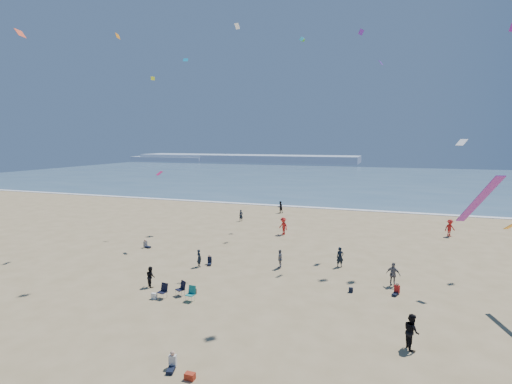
% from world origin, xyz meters
% --- Properties ---
extents(ground, '(220.00, 220.00, 0.00)m').
position_xyz_m(ground, '(0.00, 0.00, 0.00)').
color(ground, tan).
rests_on(ground, ground).
extents(ocean, '(220.00, 100.00, 0.06)m').
position_xyz_m(ocean, '(0.00, 95.00, 0.03)').
color(ocean, '#476B84').
rests_on(ocean, ground).
extents(surf_line, '(220.00, 1.20, 0.08)m').
position_xyz_m(surf_line, '(0.00, 45.00, 0.04)').
color(surf_line, white).
rests_on(surf_line, ground).
extents(headland_far, '(110.00, 20.00, 3.20)m').
position_xyz_m(headland_far, '(-60.00, 170.00, 1.60)').
color(headland_far, '#7A8EA8').
rests_on(headland_far, ground).
extents(headland_near, '(40.00, 14.00, 2.00)m').
position_xyz_m(headland_near, '(-100.00, 165.00, 1.00)').
color(headland_near, '#7A8EA8').
rests_on(headland_near, ground).
extents(standing_flyers, '(39.08, 42.61, 1.94)m').
position_xyz_m(standing_flyers, '(5.67, 16.88, 0.87)').
color(standing_flyers, black).
rests_on(standing_flyers, ground).
extents(seated_group, '(24.32, 21.73, 0.84)m').
position_xyz_m(seated_group, '(-0.22, 7.32, 0.42)').
color(seated_group, silver).
rests_on(seated_group, ground).
extents(chair_cluster, '(2.66, 1.55, 1.00)m').
position_xyz_m(chair_cluster, '(-2.96, 6.25, 0.50)').
color(chair_cluster, black).
rests_on(chair_cluster, ground).
extents(white_tote, '(0.35, 0.20, 0.40)m').
position_xyz_m(white_tote, '(-4.40, 5.66, 0.20)').
color(white_tote, silver).
rests_on(white_tote, ground).
extents(black_backpack, '(0.30, 0.22, 0.38)m').
position_xyz_m(black_backpack, '(-2.28, 7.29, 0.19)').
color(black_backpack, black).
rests_on(black_backpack, ground).
extents(cooler, '(0.45, 0.30, 0.30)m').
position_xyz_m(cooler, '(2.25, -1.58, 0.15)').
color(cooler, '#A62C17').
rests_on(cooler, ground).
extents(navy_bag, '(0.28, 0.18, 0.34)m').
position_xyz_m(navy_bag, '(7.89, 11.20, 0.17)').
color(navy_bag, black).
rests_on(navy_bag, ground).
extents(kites_aloft, '(49.55, 39.46, 28.93)m').
position_xyz_m(kites_aloft, '(9.62, 13.47, 13.82)').
color(kites_aloft, '#C91957').
rests_on(kites_aloft, ground).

